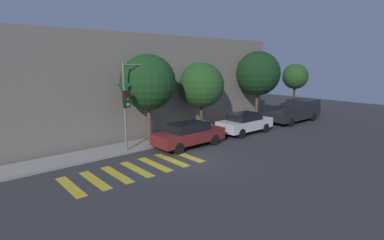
% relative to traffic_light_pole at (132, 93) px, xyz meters
% --- Properties ---
extents(ground_plane, '(60.00, 60.00, 0.00)m').
position_rel_traffic_light_pole_xyz_m(ground_plane, '(1.54, -3.37, -3.35)').
color(ground_plane, '#333335').
extents(sidewalk, '(26.00, 1.91, 0.14)m').
position_rel_traffic_light_pole_xyz_m(sidewalk, '(1.54, 0.79, -3.28)').
color(sidewalk, gray).
rests_on(sidewalk, ground).
extents(building_row, '(26.00, 6.00, 6.78)m').
position_rel_traffic_light_pole_xyz_m(building_row, '(1.54, 5.14, 0.04)').
color(building_row, slate).
rests_on(building_row, ground).
extents(crosswalk, '(6.63, 2.60, 0.00)m').
position_rel_traffic_light_pole_xyz_m(crosswalk, '(-1.40, -2.57, -3.35)').
color(crosswalk, gold).
rests_on(crosswalk, ground).
extents(traffic_light_pole, '(2.41, 0.56, 5.00)m').
position_rel_traffic_light_pole_xyz_m(traffic_light_pole, '(0.00, 0.00, 0.00)').
color(traffic_light_pole, slate).
rests_on(traffic_light_pole, ground).
extents(sedan_near_corner, '(4.48, 1.74, 1.45)m').
position_rel_traffic_light_pole_xyz_m(sedan_near_corner, '(2.95, -1.27, -2.58)').
color(sedan_near_corner, maroon).
rests_on(sedan_near_corner, ground).
extents(sedan_middle, '(4.26, 1.79, 1.46)m').
position_rel_traffic_light_pole_xyz_m(sedan_middle, '(8.16, -1.27, -2.58)').
color(sedan_middle, silver).
rests_on(sedan_middle, ground).
extents(pickup_truck, '(5.63, 2.07, 1.79)m').
position_rel_traffic_light_pole_xyz_m(pickup_truck, '(14.84, -1.27, -2.45)').
color(pickup_truck, black).
rests_on(pickup_truck, ground).
extents(tree_near_corner, '(3.35, 3.35, 5.48)m').
position_rel_traffic_light_pole_xyz_m(tree_near_corner, '(1.58, 0.86, 0.44)').
color(tree_near_corner, brown).
rests_on(tree_near_corner, ground).
extents(tree_midblock, '(3.13, 3.13, 4.97)m').
position_rel_traffic_light_pole_xyz_m(tree_midblock, '(5.94, 0.86, 0.03)').
color(tree_midblock, '#4C3823').
rests_on(tree_midblock, ground).
extents(tree_far_end, '(3.64, 3.64, 5.87)m').
position_rel_traffic_light_pole_xyz_m(tree_far_end, '(12.30, 0.86, 0.69)').
color(tree_far_end, brown).
rests_on(tree_far_end, ground).
extents(tree_behind_truck, '(2.41, 2.41, 4.84)m').
position_rel_traffic_light_pole_xyz_m(tree_behind_truck, '(18.12, 0.86, 0.26)').
color(tree_behind_truck, '#42301E').
rests_on(tree_behind_truck, ground).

